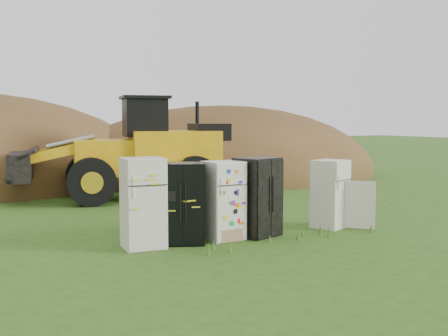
% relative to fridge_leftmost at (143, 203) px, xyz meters
% --- Properties ---
extents(ground, '(120.00, 120.00, 0.00)m').
position_rel_fridge_leftmost_xyz_m(ground, '(2.36, -0.03, -0.93)').
color(ground, '#265416').
rests_on(ground, ground).
extents(fridge_leftmost, '(0.89, 0.86, 1.87)m').
position_rel_fridge_leftmost_xyz_m(fridge_leftmost, '(0.00, 0.00, 0.00)').
color(fridge_leftmost, white).
rests_on(fridge_leftmost, ground).
extents(fridge_black_side, '(1.11, 1.01, 1.73)m').
position_rel_fridge_leftmost_xyz_m(fridge_black_side, '(0.89, -0.00, -0.07)').
color(fridge_black_side, black).
rests_on(fridge_black_side, ground).
extents(fridge_sticker, '(0.81, 0.76, 1.74)m').
position_rel_fridge_leftmost_xyz_m(fridge_sticker, '(1.84, -0.04, -0.07)').
color(fridge_sticker, white).
rests_on(fridge_sticker, ground).
extents(fridge_dark_mid, '(1.11, 1.01, 1.79)m').
position_rel_fridge_leftmost_xyz_m(fridge_dark_mid, '(2.70, -0.07, -0.04)').
color(fridge_dark_mid, black).
rests_on(fridge_dark_mid, ground).
extents(fridge_open_door, '(0.97, 0.94, 1.66)m').
position_rel_fridge_leftmost_xyz_m(fridge_open_door, '(4.80, -0.00, -0.10)').
color(fridge_open_door, white).
rests_on(fridge_open_door, ground).
extents(wheel_loader, '(7.48, 4.15, 3.42)m').
position_rel_fridge_leftmost_xyz_m(wheel_loader, '(1.59, 7.01, 0.78)').
color(wheel_loader, gold).
rests_on(wheel_loader, ground).
extents(dirt_mound_right, '(15.52, 11.38, 6.60)m').
position_rel_fridge_leftmost_xyz_m(dirt_mound_right, '(8.13, 12.31, -0.93)').
color(dirt_mound_right, '#432F15').
rests_on(dirt_mound_right, ground).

